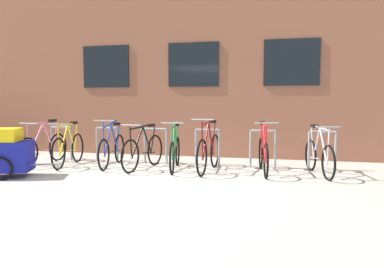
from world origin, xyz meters
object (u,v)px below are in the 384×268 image
at_px(bicycle_silver, 319,156).
at_px(bike_trailer, 4,152).
at_px(bicycle_red, 263,154).
at_px(bicycle_green, 175,152).
at_px(bicycle_maroon, 209,151).
at_px(bicycle_yellow, 69,148).
at_px(bicycle_pink, 44,147).
at_px(bicycle_blue, 112,149).
at_px(bicycle_black, 143,151).

xyz_separation_m(bicycle_silver, bike_trailer, (-5.72, -1.61, 0.11)).
bearing_deg(bicycle_red, bicycle_green, -178.61).
bearing_deg(bicycle_maroon, bicycle_green, 179.10).
xyz_separation_m(bicycle_yellow, bicycle_red, (4.26, 0.08, 0.01)).
distance_m(bicycle_red, bicycle_maroon, 1.09).
height_order(bicycle_silver, bicycle_red, bicycle_red).
relative_size(bicycle_yellow, bicycle_pink, 1.00).
distance_m(bicycle_blue, bicycle_maroon, 2.19).
xyz_separation_m(bicycle_yellow, bike_trailer, (-0.41, -1.50, 0.10)).
xyz_separation_m(bicycle_pink, bicycle_maroon, (3.84, -0.04, 0.02)).
distance_m(bicycle_red, bicycle_black, 2.49).
relative_size(bicycle_maroon, bike_trailer, 1.22).
height_order(bicycle_blue, bicycle_maroon, bicycle_maroon).
bearing_deg(bicycle_pink, bike_trailer, -80.48).
relative_size(bicycle_blue, bike_trailer, 1.18).
bearing_deg(bicycle_silver, bike_trailer, -164.29).
distance_m(bicycle_black, bike_trailer, 2.65).
bearing_deg(bicycle_silver, bicycle_maroon, -177.87).
height_order(bicycle_black, bicycle_maroon, bicycle_maroon).
bearing_deg(bicycle_red, bicycle_silver, 1.33).
height_order(bicycle_yellow, bicycle_green, bicycle_green).
xyz_separation_m(bicycle_green, bicycle_blue, (-1.47, 0.10, 0.00)).
height_order(bicycle_silver, bicycle_black, bicycle_silver).
relative_size(bicycle_pink, bicycle_black, 0.99).
height_order(bicycle_yellow, bicycle_red, bicycle_red).
height_order(bicycle_yellow, bike_trailer, bicycle_yellow).
relative_size(bicycle_pink, bike_trailer, 1.18).
relative_size(bicycle_red, bicycle_black, 1.00).
bearing_deg(bicycle_pink, bicycle_green, -0.54).
bearing_deg(bicycle_silver, bicycle_red, -178.67).
relative_size(bicycle_red, bike_trailer, 1.20).
height_order(bicycle_blue, bike_trailer, bicycle_blue).
bearing_deg(bicycle_green, bicycle_blue, 175.96).
bearing_deg(bicycle_yellow, bicycle_pink, 174.35).
bearing_deg(bicycle_pink, bicycle_maroon, -0.61).
xyz_separation_m(bicycle_pink, bicycle_black, (2.44, -0.07, 0.00)).
bearing_deg(bicycle_black, bicycle_maroon, 1.16).
xyz_separation_m(bicycle_yellow, bicycle_silver, (5.31, 0.11, -0.01)).
bearing_deg(bicycle_black, bike_trailer, -145.43).
distance_m(bicycle_red, bike_trailer, 4.93).
bearing_deg(bicycle_black, bicycle_pink, 178.38).
bearing_deg(bicycle_black, bicycle_yellow, 179.92).
bearing_deg(bicycle_green, bicycle_silver, 1.37).
relative_size(bicycle_yellow, bicycle_black, 0.99).
distance_m(bicycle_yellow, bicycle_pink, 0.68).
bearing_deg(bicycle_maroon, bicycle_black, -178.84).
bearing_deg(bicycle_red, bicycle_maroon, -177.09).
bearing_deg(bike_trailer, bicycle_silver, 15.71).
bearing_deg(bicycle_black, bicycle_silver, 1.75).
bearing_deg(bicycle_silver, bicycle_black, -178.25).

